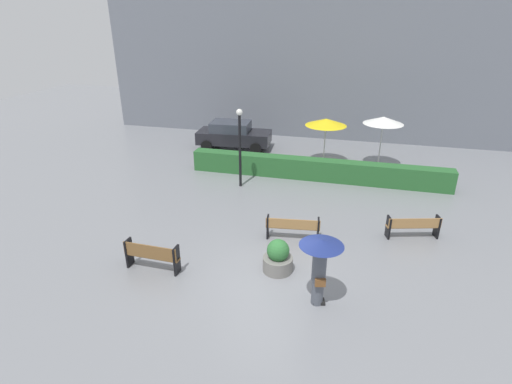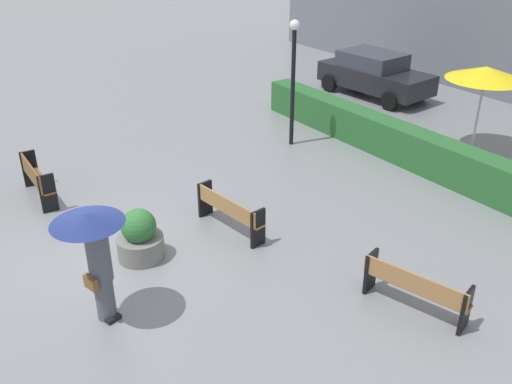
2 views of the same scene
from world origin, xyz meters
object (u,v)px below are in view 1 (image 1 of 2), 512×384
Objects in this scene: bench_near_left at (152,255)px; planter_pot at (278,258)px; pedestrian_with_umbrella at (320,260)px; patio_umbrella_white at (384,120)px; lamp_post at (240,140)px; bench_far_right at (413,226)px; bench_mid_center at (293,227)px; parked_car at (233,135)px; patio_umbrella_yellow at (326,122)px.

bench_near_left is 1.65× the size of planter_pot.
pedestrian_with_umbrella reaches higher than planter_pot.
patio_umbrella_white is (3.15, 10.24, 2.01)m from planter_pot.
bench_near_left is at bearing -95.93° from lamp_post.
bench_far_right is at bearing 36.83° from planter_pot.
bench_mid_center is 0.72× the size of patio_umbrella_white.
parked_car reaches higher than bench_mid_center.
patio_umbrella_yellow is 5.81m from parked_car.
planter_pot is at bearing -143.17° from bench_far_right.
patio_umbrella_white is 0.61× the size of parked_car.
bench_far_right is 0.52× the size of lamp_post.
pedestrian_with_umbrella is 14.37m from parked_car.
bench_far_right is 4.23m from bench_mid_center.
bench_mid_center is 0.78× the size of patio_umbrella_yellow.
bench_mid_center is at bearing -91.91° from patio_umbrella_yellow.
patio_umbrella_yellow reaches higher than pedestrian_with_umbrella.
lamp_post reaches higher than patio_umbrella_yellow.
bench_far_right is 1.07× the size of bench_near_left.
patio_umbrella_white is at bearing 69.80° from bench_mid_center.
patio_umbrella_white is at bearing 33.70° from lamp_post.
pedestrian_with_umbrella is at bearing -63.58° from parked_car.
lamp_post is at bearing 116.05° from planter_pot.
planter_pot is 0.25× the size of parked_car.
patio_umbrella_white reaches higher than parked_car.
patio_umbrella_yellow reaches higher than planter_pot.
patio_umbrella_white is at bearing 81.14° from pedestrian_with_umbrella.
lamp_post is 5.15m from patio_umbrella_yellow.
patio_umbrella_yellow is (4.12, 10.95, 1.71)m from bench_near_left.
pedestrian_with_umbrella is 11.72m from patio_umbrella_white.
lamp_post reaches higher than pedestrian_with_umbrella.
lamp_post is 0.82× the size of parked_car.
patio_umbrella_yellow is 0.56× the size of parked_car.
lamp_post reaches higher than planter_pot.
planter_pot is at bearing 14.01° from bench_near_left.
bench_mid_center is 9.01m from patio_umbrella_white.
bench_near_left is (-3.85, -2.92, 0.05)m from bench_mid_center.
patio_umbrella_white is 8.45m from parked_car.
pedestrian_with_umbrella is (1.24, -3.28, 0.92)m from bench_mid_center.
bench_near_left is 11.82m from patio_umbrella_yellow.
bench_near_left is at bearing -84.07° from parked_car.
patio_umbrella_white reaches higher than planter_pot.
bench_far_right is at bearing -81.71° from patio_umbrella_white.
patio_umbrella_yellow is (0.27, 8.03, 1.76)m from bench_mid_center.
patio_umbrella_yellow is (0.39, 10.02, 1.80)m from planter_pot.
parked_car is (-9.22, 8.43, 0.34)m from bench_far_right.
parked_car is at bearing 113.51° from planter_pot.
lamp_post is at bearing 157.36° from bench_far_right.
planter_pot reaches higher than bench_mid_center.
pedestrian_with_umbrella is 0.77× the size of patio_umbrella_white.
bench_far_right is 0.71× the size of patio_umbrella_white.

